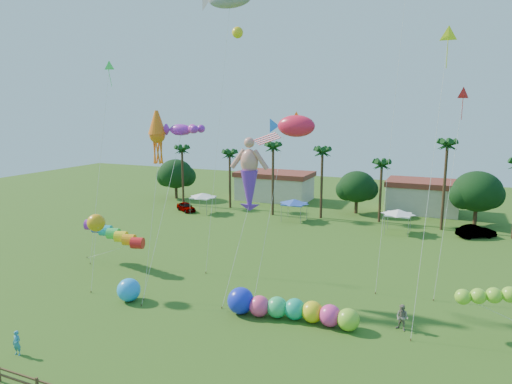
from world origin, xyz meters
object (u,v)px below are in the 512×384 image
at_px(car_b, 476,231).
at_px(caterpillar_inflatable, 286,309).
at_px(car_a, 186,207).
at_px(blue_ball, 129,290).
at_px(spectator_a, 17,343).
at_px(spectator_b, 402,318).

height_order(car_b, caterpillar_inflatable, caterpillar_inflatable).
bearing_deg(car_a, caterpillar_inflatable, -105.00).
bearing_deg(blue_ball, car_b, 50.25).
height_order(spectator_a, blue_ball, blue_ball).
relative_size(car_b, blue_ball, 2.43).
bearing_deg(spectator_a, blue_ball, 79.12).
xyz_separation_m(car_a, blue_ball, (13.50, -30.02, 0.26)).
height_order(car_a, caterpillar_inflatable, caterpillar_inflatable).
relative_size(caterpillar_inflatable, blue_ball, 5.31).
height_order(spectator_b, blue_ball, spectator_b).
bearing_deg(car_b, blue_ball, 107.94).
bearing_deg(car_b, spectator_b, 136.42).
distance_m(car_a, blue_ball, 32.92).
bearing_deg(spectator_a, spectator_b, 26.66).
xyz_separation_m(spectator_a, caterpillar_inflatable, (13.91, 11.47, 0.05)).
bearing_deg(caterpillar_inflatable, car_a, 128.31).
relative_size(spectator_b, caterpillar_inflatable, 0.19).
bearing_deg(caterpillar_inflatable, spectator_a, -145.38).
relative_size(spectator_a, caterpillar_inflatable, 0.16).
xyz_separation_m(car_a, spectator_a, (12.41, -39.51, 0.12)).
distance_m(spectator_a, blue_ball, 9.55).
relative_size(spectator_b, blue_ball, 1.00).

